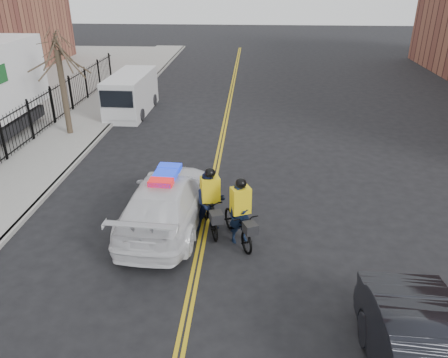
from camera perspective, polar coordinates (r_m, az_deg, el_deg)
The scene contains 11 objects.
ground at distance 12.64m, azimuth -3.45°, elevation -10.66°, with size 120.00×120.00×0.00m, color black.
center_line_left at distance 19.63m, azimuth -0.90°, elevation 3.27°, with size 0.10×60.00×0.01m, color gold.
center_line_right at distance 19.62m, azimuth -0.44°, elevation 3.26°, with size 0.10×60.00×0.01m, color gold.
sidewalk at distance 21.48m, azimuth -21.09°, elevation 3.71°, with size 3.00×60.00×0.15m, color gray.
curb at distance 20.91m, azimuth -17.34°, elevation 3.69°, with size 0.20×60.00×0.15m, color gray.
iron_fence at distance 21.86m, azimuth -25.07°, elevation 5.95°, with size 0.12×28.00×2.00m, color black, non-canonical shape.
street_tree at distance 22.37m, azimuth -20.72°, elevation 13.90°, with size 3.20×3.20×4.80m.
police_cruiser at distance 14.04m, azimuth -7.44°, elevation -2.79°, with size 2.69×5.86×1.82m.
cargo_van at distance 25.84m, azimuth -12.13°, elevation 10.72°, with size 2.12×5.29×2.20m.
cyclist_near at distance 13.10m, azimuth 2.15°, elevation -5.35°, with size 1.55×2.26×2.10m.
cyclist_far at distance 13.57m, azimuth -1.78°, elevation -3.59°, with size 1.25×2.21×2.15m.
Camera 1 is at (1.41, -10.10, 7.46)m, focal length 35.00 mm.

